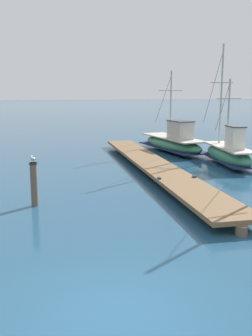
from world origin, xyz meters
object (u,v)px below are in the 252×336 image
object	(u,v)px
fishing_boat_1	(229,153)
fishing_boat_2	(173,142)
perched_seagull	(33,159)
mooring_piling	(34,183)

from	to	relation	value
fishing_boat_1	fishing_boat_2	distance (m)	5.49
fishing_boat_1	perched_seagull	size ratio (longest dim) A/B	20.71
fishing_boat_2	mooring_piling	bearing A→B (deg)	-132.60
mooring_piling	fishing_boat_1	bearing A→B (deg)	25.89
fishing_boat_2	perched_seagull	size ratio (longest dim) A/B	19.98
fishing_boat_2	mooring_piling	distance (m)	14.58
mooring_piling	fishing_boat_2	bearing A→B (deg)	47.40
fishing_boat_2	perched_seagull	bearing A→B (deg)	-132.58
fishing_boat_1	fishing_boat_2	bearing A→B (deg)	102.85
fishing_boat_2	perched_seagull	world-z (taller)	fishing_boat_2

